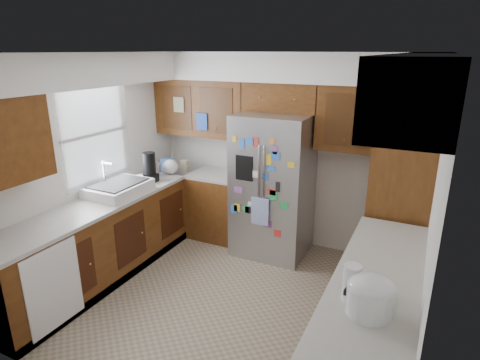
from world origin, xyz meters
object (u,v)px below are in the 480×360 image
pantry (402,192)px  paper_towel (352,283)px  fridge (273,186)px  rice_cooker (371,294)px

pantry → paper_towel: 2.00m
pantry → fridge: 1.51m
paper_towel → pantry: bearing=86.1°
fridge → paper_towel: size_ratio=6.84×
pantry → paper_towel: size_ratio=8.17×
paper_towel → fridge: bearing=123.7°
rice_cooker → paper_towel: 0.16m
pantry → rice_cooker: 2.08m
fridge → paper_towel: (1.37, -2.05, 0.15)m
fridge → paper_towel: 2.47m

